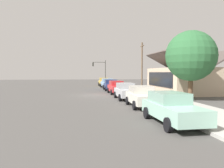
# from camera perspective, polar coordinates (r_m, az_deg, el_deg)

# --- Properties ---
(ground_plane) EXTENTS (120.00, 120.00, 0.00)m
(ground_plane) POSITION_cam_1_polar(r_m,az_deg,el_deg) (26.14, -4.09, -2.86)
(ground_plane) COLOR #4C4947
(sidewalk_curb) EXTENTS (60.00, 4.20, 0.16)m
(sidewalk_curb) POSITION_cam_1_polar(r_m,az_deg,el_deg) (27.13, 7.80, -2.50)
(sidewalk_curb) COLOR #B2AFA8
(sidewalk_curb) RESTS_ON ground
(car_mustard) EXTENTS (4.85, 2.05, 1.59)m
(car_mustard) POSITION_cam_1_polar(r_m,az_deg,el_deg) (43.88, -2.06, 0.55)
(car_mustard) COLOR gold
(car_mustard) RESTS_ON ground
(car_skyblue) EXTENTS (4.57, 2.14, 1.59)m
(car_skyblue) POSITION_cam_1_polar(r_m,az_deg,el_deg) (38.51, -1.19, 0.22)
(car_skyblue) COLOR #8CB7E0
(car_skyblue) RESTS_ON ground
(car_navy) EXTENTS (4.56, 2.19, 1.59)m
(car_navy) POSITION_cam_1_polar(r_m,az_deg,el_deg) (33.43, -0.25, -0.19)
(car_navy) COLOR navy
(car_navy) RESTS_ON ground
(car_cherry) EXTENTS (4.63, 1.95, 1.59)m
(car_cherry) POSITION_cam_1_polar(r_m,az_deg,el_deg) (28.02, 1.15, -0.80)
(car_cherry) COLOR red
(car_cherry) RESTS_ON ground
(car_silver) EXTENTS (4.45, 1.94, 1.59)m
(car_silver) POSITION_cam_1_polar(r_m,az_deg,el_deg) (22.25, 3.55, -1.77)
(car_silver) COLOR silver
(car_silver) RESTS_ON ground
(car_ivory) EXTENTS (4.35, 2.10, 1.59)m
(car_ivory) POSITION_cam_1_polar(r_m,az_deg,el_deg) (17.44, 7.62, -3.09)
(car_ivory) COLOR silver
(car_ivory) RESTS_ON ground
(car_seafoam) EXTENTS (4.85, 2.04, 1.59)m
(car_seafoam) POSITION_cam_1_polar(r_m,az_deg,el_deg) (12.06, 14.83, -5.84)
(car_seafoam) COLOR #9ED1BC
(car_seafoam) RESTS_ON ground
(storefront_building) EXTENTS (11.00, 7.77, 5.34)m
(storefront_building) POSITION_cam_1_polar(r_m,az_deg,el_deg) (30.86, 18.45, 1.16)
(storefront_building) COLOR #CCB293
(storefront_building) RESTS_ON ground
(shade_tree) EXTENTS (4.70, 4.70, 6.53)m
(shade_tree) POSITION_cam_1_polar(r_m,az_deg,el_deg) (22.31, 19.36, 6.70)
(shade_tree) COLOR brown
(shade_tree) RESTS_ON ground
(traffic_light_main) EXTENTS (0.37, 2.79, 5.20)m
(traffic_light_main) POSITION_cam_1_polar(r_m,az_deg,el_deg) (47.58, -2.96, 3.95)
(traffic_light_main) COLOR #383833
(traffic_light_main) RESTS_ON ground
(utility_pole_wooden) EXTENTS (1.80, 0.24, 7.50)m
(utility_pole_wooden) POSITION_cam_1_polar(r_m,az_deg,el_deg) (36.93, 7.60, 4.91)
(utility_pole_wooden) COLOR brown
(utility_pole_wooden) RESTS_ON ground
(fire_hydrant_red) EXTENTS (0.22, 0.22, 0.71)m
(fire_hydrant_red) POSITION_cam_1_polar(r_m,az_deg,el_deg) (21.04, 8.63, -2.94)
(fire_hydrant_red) COLOR red
(fire_hydrant_red) RESTS_ON sidewalk_curb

